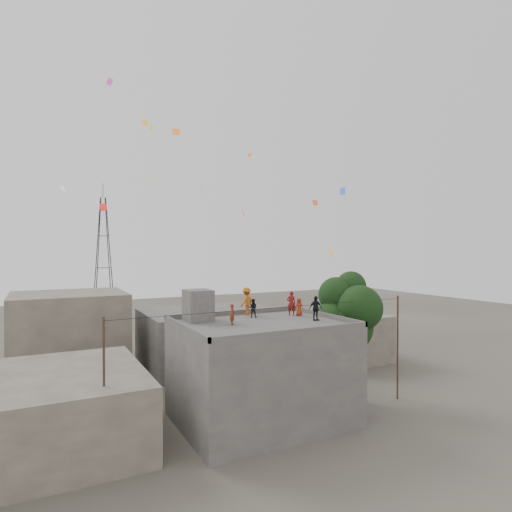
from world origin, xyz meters
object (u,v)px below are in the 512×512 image
at_px(tree, 349,314).
at_px(person_dark_adult, 316,308).
at_px(transmission_tower, 103,261).
at_px(person_red_adult, 291,303).
at_px(stair_head_box, 198,305).

xyz_separation_m(tree, person_dark_adult, (-3.77, -1.31, 0.79)).
distance_m(tree, transmission_tower, 41.12).
xyz_separation_m(tree, person_red_adult, (-4.04, 1.22, 0.84)).
bearing_deg(stair_head_box, person_red_adult, -6.87).
xyz_separation_m(stair_head_box, person_red_adult, (6.53, -0.79, -0.16)).
bearing_deg(tree, person_red_adult, 163.23).
xyz_separation_m(stair_head_box, person_dark_adult, (6.80, -3.31, -0.21)).
relative_size(tree, person_red_adult, 5.41).
relative_size(transmission_tower, person_red_adult, 11.89).
bearing_deg(transmission_tower, person_red_adult, -79.14).
bearing_deg(stair_head_box, tree, -10.74).
height_order(stair_head_box, person_red_adult, stair_head_box).
height_order(tree, transmission_tower, transmission_tower).
bearing_deg(person_dark_adult, transmission_tower, 102.03).
xyz_separation_m(stair_head_box, transmission_tower, (-0.80, 37.40, 1.97)).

